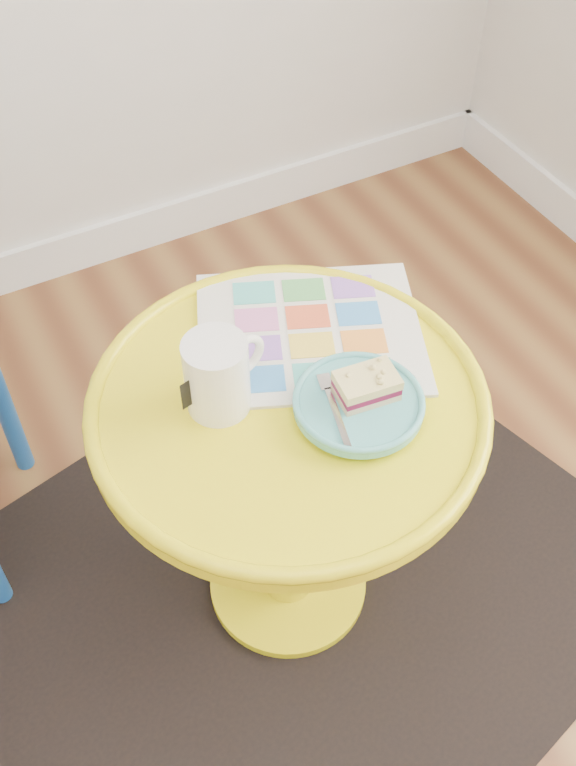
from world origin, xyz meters
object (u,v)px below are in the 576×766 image
newspaper (310,332)px  plate (358,404)px  side_table (288,464)px  mug (218,373)px

newspaper → plate: bearing=-72.5°
plate → side_table: bearing=139.1°
side_table → plate: 0.21m
newspaper → plate: 0.18m
newspaper → plate: (-0.02, -0.18, 0.02)m
plate → mug: bearing=146.6°
side_table → plate: bearing=-40.9°
newspaper → mug: bearing=-137.9°
mug → plate: (0.17, -0.11, -0.05)m
side_table → plate: (0.08, -0.07, 0.18)m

